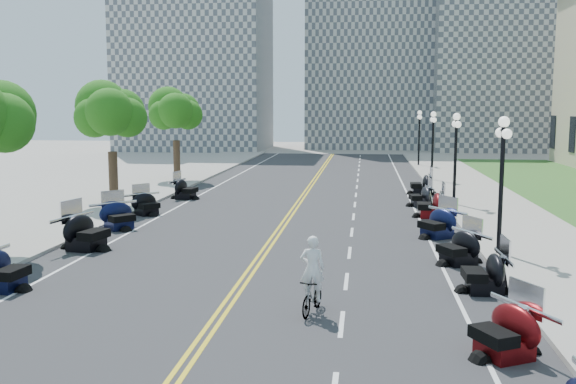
{
  "coord_description": "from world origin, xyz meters",
  "views": [
    {
      "loc": [
        3.72,
        -19.6,
        5.43
      ],
      "look_at": [
        0.64,
        5.99,
        2.0
      ],
      "focal_mm": 40.0,
      "sensor_mm": 36.0,
      "label": 1
    }
  ],
  "objects": [
    {
      "name": "distant_block_c",
      "position": [
        22.0,
        65.0,
        11.0
      ],
      "size": [
        20.0,
        14.0,
        22.0
      ],
      "primitive_type": "cube",
      "color": "gray",
      "rests_on": "ground"
    },
    {
      "name": "motorcycle_n_7",
      "position": [
        6.76,
        7.25,
        0.69
      ],
      "size": [
        2.76,
        2.76,
        1.39
      ],
      "primitive_type": null,
      "rotation": [
        0.0,
        0.0,
        -0.95
      ],
      "color": "black",
      "rests_on": "road"
    },
    {
      "name": "lane_dash_15",
      "position": [
        3.2,
        36.0,
        0.01
      ],
      "size": [
        0.12,
        2.0,
        0.0
      ],
      "primitive_type": "cube",
      "color": "white",
      "rests_on": "road"
    },
    {
      "name": "lane_dash_18",
      "position": [
        3.2,
        48.0,
        0.01
      ],
      "size": [
        0.12,
        2.0,
        0.0
      ],
      "primitive_type": "cube",
      "color": "white",
      "rests_on": "road"
    },
    {
      "name": "motorcycle_n_6",
      "position": [
        6.99,
        2.68,
        0.67
      ],
      "size": [
        2.58,
        2.58,
        1.33
      ],
      "primitive_type": null,
      "rotation": [
        0.0,
        0.0,
        -1.07
      ],
      "color": "black",
      "rests_on": "road"
    },
    {
      "name": "lane_dash_8",
      "position": [
        3.2,
        8.0,
        0.01
      ],
      "size": [
        0.12,
        2.0,
        0.0
      ],
      "primitive_type": "cube",
      "color": "white",
      "rests_on": "road"
    },
    {
      "name": "edge_line_north",
      "position": [
        6.4,
        10.0,
        0.01
      ],
      "size": [
        0.12,
        90.0,
        0.0
      ],
      "primitive_type": "cube",
      "color": "white",
      "rests_on": "road"
    },
    {
      "name": "ground",
      "position": [
        0.0,
        0.0,
        0.0
      ],
      "size": [
        160.0,
        160.0,
        0.0
      ],
      "primitive_type": "plane",
      "color": "gray"
    },
    {
      "name": "motorcycle_s_8",
      "position": [
        -7.21,
        11.3,
        0.63
      ],
      "size": [
        2.53,
        2.53,
        1.25
      ],
      "primitive_type": null,
      "rotation": [
        0.0,
        0.0,
        0.86
      ],
      "color": "black",
      "rests_on": "road"
    },
    {
      "name": "street_lamp_5",
      "position": [
        8.6,
        40.0,
        2.6
      ],
      "size": [
        0.5,
        1.2,
        4.9
      ],
      "primitive_type": null,
      "color": "black",
      "rests_on": "sidewalk_north"
    },
    {
      "name": "lane_dash_7",
      "position": [
        3.2,
        4.0,
        0.01
      ],
      "size": [
        0.12,
        2.0,
        0.0
      ],
      "primitive_type": "cube",
      "color": "white",
      "rests_on": "road"
    },
    {
      "name": "street_lamp_2",
      "position": [
        8.6,
        4.0,
        2.6
      ],
      "size": [
        0.5,
        1.2,
        4.9
      ],
      "primitive_type": null,
      "color": "black",
      "rests_on": "sidewalk_north"
    },
    {
      "name": "road",
      "position": [
        0.0,
        10.0,
        0.0
      ],
      "size": [
        16.0,
        90.0,
        0.01
      ],
      "primitive_type": "cube",
      "color": "#333335",
      "rests_on": "ground"
    },
    {
      "name": "motorcycle_s_9",
      "position": [
        -6.81,
        17.03,
        0.67
      ],
      "size": [
        2.19,
        2.19,
        1.33
      ],
      "primitive_type": null,
      "rotation": [
        0.0,
        0.0,
        1.41
      ],
      "color": "black",
      "rests_on": "road"
    },
    {
      "name": "tree_4",
      "position": [
        -10.0,
        26.0,
        4.75
      ],
      "size": [
        4.8,
        4.8,
        9.2
      ],
      "primitive_type": null,
      "color": "#235619",
      "rests_on": "sidewalk_south"
    },
    {
      "name": "centerline_yellow_a",
      "position": [
        -0.12,
        10.0,
        0.01
      ],
      "size": [
        0.12,
        90.0,
        0.0
      ],
      "primitive_type": "cube",
      "color": "yellow",
      "rests_on": "road"
    },
    {
      "name": "motorcycle_s_6",
      "position": [
        -6.8,
        3.31,
        0.77
      ],
      "size": [
        2.64,
        2.64,
        1.55
      ],
      "primitive_type": null,
      "rotation": [
        0.0,
        0.0,
        1.35
      ],
      "color": "black",
      "rests_on": "road"
    },
    {
      "name": "motorcycle_s_5",
      "position": [
        -6.93,
        -2.19,
        0.69
      ],
      "size": [
        2.13,
        2.13,
        1.38
      ],
      "primitive_type": null,
      "rotation": [
        0.0,
        0.0,
        1.49
      ],
      "color": "black",
      "rests_on": "road"
    },
    {
      "name": "bicycle",
      "position": [
        2.4,
        -3.27,
        0.49
      ],
      "size": [
        0.81,
        1.68,
        0.98
      ],
      "primitive_type": "imported",
      "rotation": [
        0.0,
        0.0,
        -0.23
      ],
      "color": "#A51414",
      "rests_on": "road"
    },
    {
      "name": "motorcycle_n_10",
      "position": [
        7.23,
        20.73,
        0.71
      ],
      "size": [
        2.05,
        2.05,
        1.43
      ],
      "primitive_type": null,
      "rotation": [
        0.0,
        0.0,
        -1.58
      ],
      "color": "black",
      "rests_on": "road"
    },
    {
      "name": "street_lamp_3",
      "position": [
        8.6,
        16.0,
        2.6
      ],
      "size": [
        0.5,
        1.2,
        4.9
      ],
      "primitive_type": null,
      "color": "black",
      "rests_on": "sidewalk_north"
    },
    {
      "name": "tree_3",
      "position": [
        -10.0,
        14.0,
        4.75
      ],
      "size": [
        4.8,
        4.8,
        9.2
      ],
      "primitive_type": null,
      "color": "#235619",
      "rests_on": "sidewalk_south"
    },
    {
      "name": "cyclist_rider",
      "position": [
        2.4,
        -3.27,
        1.85
      ],
      "size": [
        0.64,
        0.42,
        1.76
      ],
      "primitive_type": "imported",
      "rotation": [
        0.0,
        0.0,
        3.14
      ],
      "color": "silver",
      "rests_on": "bicycle"
    },
    {
      "name": "edge_line_south",
      "position": [
        -6.4,
        10.0,
        0.01
      ],
      "size": [
        0.12,
        90.0,
        0.0
      ],
      "primitive_type": "cube",
      "color": "white",
      "rests_on": "road"
    },
    {
      "name": "centerline_yellow_b",
      "position": [
        0.12,
        10.0,
        0.01
      ],
      "size": [
        0.12,
        90.0,
        0.0
      ],
      "primitive_type": "cube",
      "color": "yellow",
      "rests_on": "road"
    },
    {
      "name": "sidewalk_south",
      "position": [
        -10.5,
        10.0,
        0.07
      ],
      "size": [
        5.0,
        90.0,
        0.15
      ],
      "primitive_type": "cube",
      "color": "#9E9991",
      "rests_on": "ground"
    },
    {
      "name": "lane_dash_9",
      "position": [
        3.2,
        12.0,
        0.01
      ],
      "size": [
        0.12,
        2.0,
        0.0
      ],
      "primitive_type": "cube",
      "color": "white",
      "rests_on": "road"
    },
    {
      "name": "lane_dash_5",
      "position": [
        3.2,
        -4.0,
        0.01
      ],
      "size": [
        0.12,
        2.0,
        0.0
      ],
      "primitive_type": "cube",
      "color": "white",
      "rests_on": "road"
    },
    {
      "name": "motorcycle_n_8",
      "position": [
        6.98,
        12.21,
        0.71
      ],
      "size": [
        2.08,
        2.08,
        1.43
      ],
      "primitive_type": null,
      "rotation": [
        0.0,
        0.0,
        -1.59
      ],
      "color": "#590A0C",
      "rests_on": "road"
    },
    {
      "name": "motorcycle_n_9",
      "position": [
        6.79,
        15.83,
        0.64
      ],
      "size": [
        2.06,
        2.06,
        1.27
      ],
      "primitive_type": null,
      "rotation": [
        0.0,
        0.0,
        -1.43
      ],
      "color": "black",
      "rests_on": "road"
    },
    {
      "name": "lane_dash_16",
      "position": [
        3.2,
        40.0,
        0.01
      ],
      "size": [
        0.12,
        2.0,
        0.0
      ],
      "primitive_type": "cube",
      "color": "white",
      "rests_on": "road"
    },
    {
      "name": "lane_dash_14",
      "position": [
        3.2,
        32.0,
        0.01
      ],
      "size": [
        0.12,
        2.0,
        0.0
      ],
      "primitive_type": "cube",
      "color": "white",
      "rests_on": "road"
    },
    {
      "name": "motorcycle_s_7",
      "position": [
        -7.14,
        7.45,
        0.69
      ],
      "size": [
        2.78,
        2.78,
        1.38
      ],
      "primitive_type": null,
      "rotation": [
        0.0,
        0.0,
        0.83
      ],
      "color": "black",
      "rests_on": "road"
    },
    {
      "name": "street_lamp_4",
      "position": [
        8.6,
        28.0,
        2.6
      ],
      "size": [
        0.5,
        1.2,
        4.9
      ],
      "primitive_type": null,
      "color": "black",
      "rests_on": "sidewalk_north"
    },
    {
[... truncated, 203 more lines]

